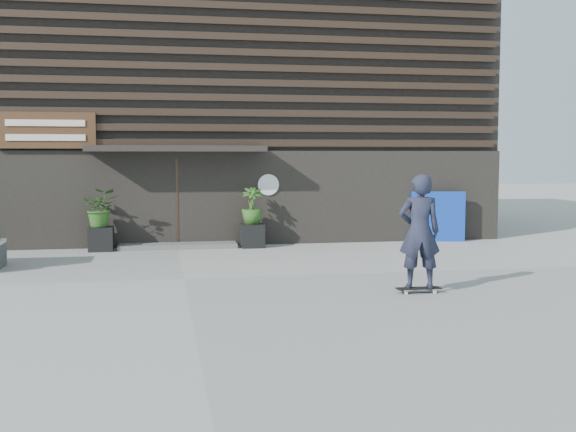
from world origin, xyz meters
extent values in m
plane|color=#989590|center=(0.00, 0.00, 0.00)|extent=(80.00, 80.00, 0.00)
cube|color=#525250|center=(0.00, 4.60, 0.06)|extent=(3.00, 0.80, 0.12)
cube|color=black|center=(-1.90, 4.40, 0.30)|extent=(0.60, 0.60, 0.60)
imported|color=#2D591E|center=(-1.90, 4.40, 1.08)|extent=(0.86, 0.75, 0.96)
cube|color=black|center=(1.90, 4.40, 0.30)|extent=(0.60, 0.60, 0.60)
imported|color=#2D591E|center=(1.90, 4.40, 1.08)|extent=(0.54, 0.54, 0.96)
cube|color=#0B2F9B|center=(7.12, 4.70, 0.69)|extent=(1.47, 0.43, 1.39)
cube|color=black|center=(0.00, 10.00, 4.00)|extent=(18.00, 10.00, 8.00)
cube|color=black|center=(0.00, 4.94, 1.25)|extent=(18.00, 0.12, 2.50)
cube|color=#38281E|center=(0.00, 4.88, 2.70)|extent=(17.60, 0.08, 0.18)
cube|color=#38281E|center=(0.00, 4.88, 3.09)|extent=(17.60, 0.08, 0.18)
cube|color=#38281E|center=(0.00, 4.88, 3.48)|extent=(17.60, 0.08, 0.18)
cube|color=#38281E|center=(0.00, 4.88, 3.88)|extent=(17.60, 0.08, 0.18)
cube|color=#38281E|center=(0.00, 4.88, 4.27)|extent=(17.60, 0.08, 0.18)
cube|color=#38281E|center=(0.00, 4.88, 4.66)|extent=(17.60, 0.08, 0.18)
cube|color=#38281E|center=(0.00, 4.88, 5.05)|extent=(17.60, 0.08, 0.18)
cube|color=#38281E|center=(0.00, 4.88, 5.45)|extent=(17.60, 0.08, 0.18)
cube|color=#38281E|center=(0.00, 4.88, 5.84)|extent=(17.60, 0.08, 0.18)
cube|color=#38281E|center=(0.00, 4.88, 6.23)|extent=(17.60, 0.08, 0.18)
cube|color=black|center=(0.00, 4.50, 2.55)|extent=(4.50, 1.00, 0.15)
cube|color=black|center=(0.00, 5.10, 1.15)|extent=(2.40, 0.30, 2.30)
cube|color=#38281E|center=(0.00, 4.92, 1.15)|extent=(0.06, 0.10, 2.30)
cube|color=#472B19|center=(-3.20, 4.80, 3.00)|extent=(2.40, 0.10, 0.90)
cube|color=beige|center=(-3.20, 4.73, 3.18)|extent=(1.90, 0.02, 0.16)
cube|color=beige|center=(-3.20, 4.73, 2.82)|extent=(1.90, 0.02, 0.16)
cylinder|color=white|center=(2.40, 4.86, 1.60)|extent=(0.56, 0.03, 0.56)
cube|color=black|center=(3.96, -2.13, 0.09)|extent=(0.78, 0.20, 0.02)
cylinder|color=beige|center=(3.70, -2.23, 0.03)|extent=(0.06, 0.03, 0.06)
cylinder|color=#B5B5B0|center=(3.70, -2.03, 0.03)|extent=(0.06, 0.03, 0.06)
cylinder|color=beige|center=(4.22, -2.23, 0.03)|extent=(0.06, 0.03, 0.06)
cylinder|color=#B4B5AF|center=(4.22, -2.03, 0.03)|extent=(0.06, 0.03, 0.06)
imported|color=#1A1D30|center=(3.96, -2.13, 1.08)|extent=(0.79, 0.58, 1.97)
camera|label=1|loc=(-0.42, -13.50, 2.39)|focal=43.66mm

